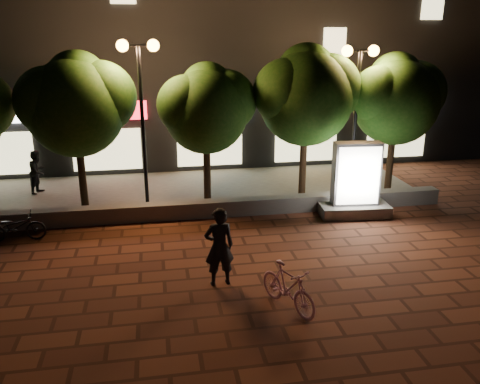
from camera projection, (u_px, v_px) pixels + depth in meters
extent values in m
plane|color=#5B2D1C|center=(212.00, 277.00, 11.61)|extent=(80.00, 80.00, 0.00)
cube|color=slate|center=(197.00, 209.00, 15.27)|extent=(16.00, 0.45, 0.50)
cube|color=slate|center=(190.00, 191.00, 17.68)|extent=(16.00, 5.00, 0.08)
cube|color=black|center=(176.00, 42.00, 22.20)|extent=(28.00, 8.00, 10.00)
cube|color=red|center=(104.00, 111.00, 18.67)|extent=(3.20, 0.12, 0.70)
cube|color=beige|center=(107.00, 150.00, 19.14)|extent=(2.60, 0.10, 1.60)
cube|color=#4B9FD8|center=(209.00, 108.00, 19.32)|extent=(3.20, 0.12, 0.70)
cube|color=beige|center=(210.00, 146.00, 19.79)|extent=(2.60, 0.10, 1.60)
cube|color=orange|center=(307.00, 106.00, 19.97)|extent=(3.20, 0.12, 0.70)
cube|color=beige|center=(306.00, 142.00, 20.44)|extent=(2.60, 0.10, 1.60)
cube|color=white|center=(400.00, 103.00, 20.63)|extent=(3.20, 0.12, 0.70)
cube|color=beige|center=(396.00, 139.00, 21.10)|extent=(2.60, 0.10, 1.60)
cube|color=beige|center=(335.00, 44.00, 19.39)|extent=(0.90, 0.10, 1.20)
cube|color=beige|center=(433.00, 4.00, 19.57)|extent=(0.90, 0.10, 1.20)
cylinder|color=black|center=(82.00, 171.00, 15.70)|extent=(0.24, 0.24, 2.34)
sphere|color=#2A4C16|center=(75.00, 108.00, 15.07)|extent=(3.00, 3.00, 3.00)
sphere|color=#2A4C16|center=(100.00, 97.00, 15.29)|extent=(2.25, 2.25, 2.25)
sphere|color=#2A4C16|center=(50.00, 101.00, 14.74)|extent=(2.10, 2.10, 2.10)
sphere|color=#2A4C16|center=(78.00, 82.00, 15.18)|extent=(1.95, 1.95, 1.95)
cylinder|color=black|center=(207.00, 168.00, 16.37)|extent=(0.24, 0.24, 2.21)
sphere|color=#2A4C16|center=(206.00, 112.00, 15.79)|extent=(2.70, 2.70, 2.70)
sphere|color=#2A4C16|center=(226.00, 101.00, 16.00)|extent=(2.03, 2.03, 2.02)
sphere|color=#2A4C16|center=(187.00, 105.00, 15.47)|extent=(1.89, 1.89, 1.89)
sphere|color=#2A4C16|center=(207.00, 89.00, 15.92)|extent=(1.76, 1.76, 1.76)
cylinder|color=black|center=(303.00, 160.00, 16.88)|extent=(0.24, 0.24, 2.43)
sphere|color=#2A4C16|center=(306.00, 99.00, 16.23)|extent=(3.10, 3.10, 3.10)
sphere|color=#2A4C16|center=(327.00, 88.00, 16.45)|extent=(2.33, 2.33, 2.33)
sphere|color=#2A4C16|center=(286.00, 92.00, 15.89)|extent=(2.17, 2.17, 2.17)
sphere|color=#2A4C16|center=(306.00, 74.00, 16.33)|extent=(2.01, 2.02, 2.02)
cylinder|color=black|center=(390.00, 158.00, 17.42)|extent=(0.24, 0.24, 2.29)
sphere|color=#2A4C16|center=(396.00, 102.00, 16.81)|extent=(2.90, 2.90, 2.90)
sphere|color=#2A4C16|center=(414.00, 92.00, 17.02)|extent=(2.18, 2.17, 2.17)
sphere|color=#2A4C16|center=(380.00, 96.00, 16.49)|extent=(2.03, 2.03, 2.03)
sphere|color=#2A4C16|center=(396.00, 80.00, 16.93)|extent=(1.89, 1.88, 1.88)
cylinder|color=black|center=(143.00, 129.00, 15.42)|extent=(0.12, 0.12, 5.00)
cylinder|color=black|center=(138.00, 46.00, 14.63)|extent=(0.90, 0.08, 0.08)
sphere|color=gold|center=(122.00, 46.00, 14.56)|extent=(0.36, 0.36, 0.36)
sphere|color=gold|center=(153.00, 45.00, 14.71)|extent=(0.36, 0.36, 0.36)
cylinder|color=black|center=(355.00, 125.00, 16.60)|extent=(0.12, 0.12, 4.80)
cylinder|color=black|center=(360.00, 51.00, 15.84)|extent=(0.90, 0.08, 0.08)
sphere|color=gold|center=(347.00, 51.00, 15.77)|extent=(0.36, 0.36, 0.36)
sphere|color=gold|center=(374.00, 51.00, 15.92)|extent=(0.36, 0.36, 0.36)
cube|color=slate|center=(353.00, 209.00, 15.48)|extent=(2.22, 1.24, 0.36)
cube|color=#4C4C51|center=(356.00, 174.00, 15.11)|extent=(1.46, 0.60, 1.96)
cube|color=white|center=(359.00, 176.00, 14.87)|extent=(1.29, 0.14, 1.78)
cube|color=white|center=(354.00, 171.00, 15.36)|extent=(1.29, 0.14, 1.78)
imported|color=#EA9CBE|center=(288.00, 287.00, 10.16)|extent=(1.12, 1.68, 0.99)
imported|color=black|center=(219.00, 247.00, 11.02)|extent=(0.72, 0.51, 1.85)
imported|color=black|center=(15.00, 227.00, 13.46)|extent=(1.63, 0.65, 0.84)
imported|color=black|center=(38.00, 172.00, 17.14)|extent=(0.78, 0.88, 1.51)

